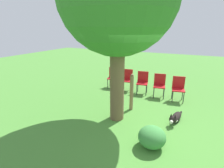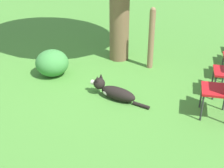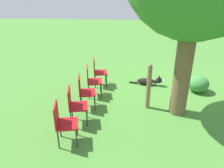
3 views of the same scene
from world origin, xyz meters
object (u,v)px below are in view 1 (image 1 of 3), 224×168
(red_chair_4, at_px, (113,76))
(red_chair_3, at_px, (127,78))
(red_chair_0, at_px, (178,87))
(fence_post, at_px, (132,92))
(red_chair_1, at_px, (159,84))
(red_chair_2, at_px, (142,81))
(dog, at_px, (176,118))

(red_chair_4, bearing_deg, red_chair_3, 72.43)
(red_chair_0, bearing_deg, red_chair_3, -107.57)
(fence_post, relative_size, red_chair_3, 1.36)
(red_chair_1, height_order, red_chair_4, same)
(red_chair_1, xyz_separation_m, red_chair_2, (0.09, 0.71, 0.00))
(red_chair_0, relative_size, red_chair_4, 1.00)
(fence_post, relative_size, red_chair_4, 1.36)
(red_chair_3, bearing_deg, red_chair_1, 72.43)
(red_chair_1, height_order, red_chair_3, same)
(fence_post, distance_m, red_chair_4, 2.42)
(dog, height_order, red_chair_4, red_chair_4)
(red_chair_0, distance_m, red_chair_3, 2.16)
(red_chair_4, bearing_deg, red_chair_1, 72.43)
(fence_post, distance_m, red_chair_0, 2.00)
(dog, relative_size, red_chair_2, 1.23)
(red_chair_2, height_order, red_chair_3, same)
(red_chair_1, bearing_deg, red_chair_0, 72.43)
(dog, distance_m, red_chair_2, 2.47)
(red_chair_2, height_order, red_chair_4, same)
(fence_post, bearing_deg, red_chair_3, 24.91)
(fence_post, xyz_separation_m, red_chair_2, (1.68, 0.11, -0.10))
(red_chair_0, xyz_separation_m, red_chair_1, (0.09, 0.71, 0.00))
(dog, distance_m, red_chair_4, 3.65)
(red_chair_0, bearing_deg, fence_post, -51.68)
(red_chair_3, xyz_separation_m, red_chair_4, (0.09, 0.71, 0.00))
(red_chair_3, bearing_deg, dog, 38.87)
(dog, relative_size, red_chair_1, 1.23)
(fence_post, distance_m, red_chair_3, 1.95)
(dog, bearing_deg, red_chair_2, -130.68)
(dog, height_order, red_chair_2, red_chair_2)
(dog, xyz_separation_m, red_chair_4, (2.06, 2.99, 0.40))
(red_chair_1, height_order, red_chair_2, same)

